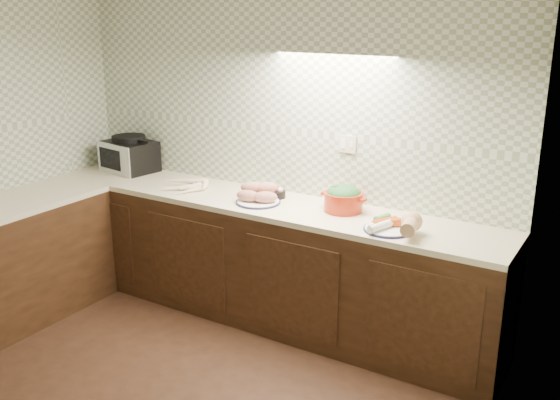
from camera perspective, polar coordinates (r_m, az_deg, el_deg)
The scene contains 8 objects.
room at distance 3.21m, azimuth -17.01°, elevation 5.65°, with size 3.60×3.60×2.60m.
counter at distance 4.48m, azimuth -15.10°, elevation -6.81°, with size 3.60×3.60×0.90m.
toaster_oven at distance 5.41m, azimuth -13.62°, elevation 4.05°, with size 0.47×0.39×0.30m.
parsnip_pile at distance 4.78m, azimuth -8.04°, elevation 1.29°, with size 0.28×0.38×0.07m.
sweet_potato_plate at distance 4.42m, azimuth -2.01°, elevation 0.46°, with size 0.32×0.32×0.14m.
onion_bowl at distance 4.54m, azimuth -0.36°, elevation 0.71°, with size 0.14×0.14×0.10m.
dutch_oven at distance 4.25m, azimuth 5.83°, elevation 0.15°, with size 0.33×0.28×0.18m.
veg_plate at distance 3.92m, azimuth 10.81°, elevation -2.15°, with size 0.37×0.33×0.14m.
Camera 1 is at (2.37, -2.08, 2.23)m, focal length 40.00 mm.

